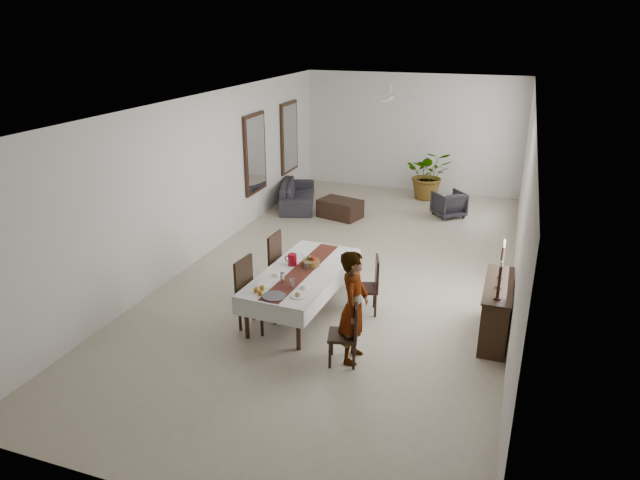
{
  "coord_description": "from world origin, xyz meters",
  "views": [
    {
      "loc": [
        2.8,
        -9.65,
        4.48
      ],
      "look_at": [
        -0.15,
        -1.24,
        1.05
      ],
      "focal_mm": 32.0,
      "sensor_mm": 36.0,
      "label": 1
    }
  ],
  "objects_px": {
    "red_pitcher": "(292,260)",
    "sofa": "(297,194)",
    "woman": "(354,307)",
    "dining_table_top": "(302,273)",
    "sideboard_body": "(496,311)"
  },
  "relations": [
    {
      "from": "woman",
      "to": "sideboard_body",
      "type": "distance_m",
      "value": 2.29
    },
    {
      "from": "red_pitcher",
      "to": "sideboard_body",
      "type": "relative_size",
      "value": 0.14
    },
    {
      "from": "dining_table_top",
      "to": "sideboard_body",
      "type": "xyz_separation_m",
      "value": [
        3.02,
        0.21,
        -0.28
      ]
    },
    {
      "from": "woman",
      "to": "sofa",
      "type": "bearing_deg",
      "value": 25.98
    },
    {
      "from": "red_pitcher",
      "to": "sofa",
      "type": "relative_size",
      "value": 0.09
    },
    {
      "from": "dining_table_top",
      "to": "woman",
      "type": "height_order",
      "value": "woman"
    },
    {
      "from": "red_pitcher",
      "to": "sideboard_body",
      "type": "xyz_separation_m",
      "value": [
        3.25,
        0.05,
        -0.41
      ]
    },
    {
      "from": "red_pitcher",
      "to": "sofa",
      "type": "height_order",
      "value": "red_pitcher"
    },
    {
      "from": "sofa",
      "to": "dining_table_top",
      "type": "bearing_deg",
      "value": -176.27
    },
    {
      "from": "sideboard_body",
      "to": "sofa",
      "type": "height_order",
      "value": "sideboard_body"
    },
    {
      "from": "dining_table_top",
      "to": "sideboard_body",
      "type": "height_order",
      "value": "sideboard_body"
    },
    {
      "from": "sofa",
      "to": "sideboard_body",
      "type": "bearing_deg",
      "value": -153.21
    },
    {
      "from": "sideboard_body",
      "to": "sofa",
      "type": "bearing_deg",
      "value": 135.33
    },
    {
      "from": "red_pitcher",
      "to": "sofa",
      "type": "bearing_deg",
      "value": 110.66
    },
    {
      "from": "dining_table_top",
      "to": "sideboard_body",
      "type": "bearing_deg",
      "value": 7.0
    }
  ]
}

